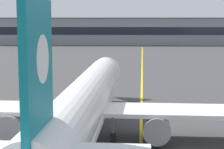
{
  "coord_description": "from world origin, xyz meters",
  "views": [
    {
      "loc": [
        -2.61,
        -25.25,
        10.88
      ],
      "look_at": [
        -3.48,
        11.03,
        5.79
      ],
      "focal_mm": 67.92,
      "sensor_mm": 36.0,
      "label": 1
    }
  ],
  "objects": [
    {
      "name": "airliner_foreground",
      "position": [
        -5.84,
        10.47,
        3.37
      ],
      "size": [
        32.21,
        41.51,
        11.65
      ],
      "color": "white",
      "rests_on": "ground"
    },
    {
      "name": "terminal_building",
      "position": [
        0.57,
        134.36,
        5.02
      ],
      "size": [
        111.73,
        12.4,
        10.03
      ],
      "color": "gray",
      "rests_on": "ground"
    },
    {
      "name": "safety_cone_by_nose_gear",
      "position": [
        -5.1,
        26.07,
        0.26
      ],
      "size": [
        0.44,
        0.44,
        0.55
      ],
      "color": "orange",
      "rests_on": "ground"
    },
    {
      "name": "taxiway_centreline",
      "position": [
        0.0,
        30.0,
        0.0
      ],
      "size": [
        8.94,
        179.81,
        0.01
      ],
      "primitive_type": "cube",
      "rotation": [
        0.0,
        0.0,
        -0.05
      ],
      "color": "yellow",
      "rests_on": "ground"
    }
  ]
}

